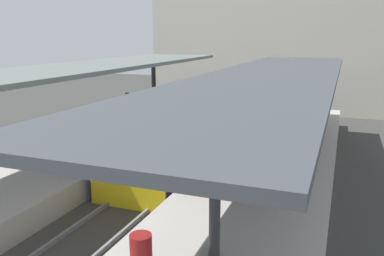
% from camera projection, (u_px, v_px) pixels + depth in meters
% --- Properties ---
extents(ground_plane, '(80.00, 80.00, 0.00)m').
position_uv_depth(ground_plane, '(155.00, 192.00, 14.48)').
color(ground_plane, '#383835').
extents(platform_left, '(4.40, 28.00, 1.00)m').
position_uv_depth(platform_left, '(68.00, 167.00, 15.69)').
color(platform_left, '#ADA8A0').
rests_on(platform_left, ground_plane).
extents(platform_right, '(4.40, 28.00, 1.00)m').
position_uv_depth(platform_right, '(260.00, 194.00, 13.05)').
color(platform_right, '#ADA8A0').
rests_on(platform_right, ground_plane).
extents(track_ballast, '(3.20, 28.00, 0.20)m').
position_uv_depth(track_ballast, '(155.00, 190.00, 14.46)').
color(track_ballast, '#423F3D').
rests_on(track_ballast, ground_plane).
extents(rail_near_side, '(0.08, 28.00, 0.14)m').
position_uv_depth(rail_near_side, '(138.00, 183.00, 14.67)').
color(rail_near_side, slate).
rests_on(rail_near_side, track_ballast).
extents(rail_far_side, '(0.08, 28.00, 0.14)m').
position_uv_depth(rail_far_side, '(174.00, 188.00, 14.17)').
color(rail_far_side, slate).
rests_on(rail_far_side, track_ballast).
extents(commuter_train, '(2.78, 11.01, 3.10)m').
position_uv_depth(commuter_train, '(190.00, 126.00, 17.27)').
color(commuter_train, '#472D6B').
rests_on(commuter_train, track_ballast).
extents(canopy_left, '(4.18, 21.00, 3.38)m').
position_uv_depth(canopy_left, '(84.00, 69.00, 16.12)').
color(canopy_left, '#333335').
rests_on(canopy_left, platform_left).
extents(canopy_right, '(4.18, 21.00, 3.32)m').
position_uv_depth(canopy_right, '(272.00, 77.00, 13.49)').
color(canopy_right, '#333335').
rests_on(canopy_right, platform_right).
extents(platform_bench, '(1.40, 0.41, 0.86)m').
position_uv_depth(platform_bench, '(239.00, 177.00, 11.82)').
color(platform_bench, black).
rests_on(platform_bench, platform_right).
extents(platform_sign, '(0.90, 0.08, 2.21)m').
position_uv_depth(platform_sign, '(255.00, 115.00, 15.02)').
color(platform_sign, '#262628').
rests_on(platform_sign, platform_right).
extents(litter_bin, '(0.44, 0.44, 0.80)m').
position_uv_depth(litter_bin, '(141.00, 254.00, 7.79)').
color(litter_bin, maroon).
rests_on(litter_bin, platform_right).
extents(passenger_near_bench, '(0.36, 0.36, 1.59)m').
position_uv_depth(passenger_near_bench, '(127.00, 106.00, 21.67)').
color(passenger_near_bench, '#232328').
rests_on(passenger_near_bench, platform_left).
extents(passenger_mid_platform, '(0.36, 0.36, 1.74)m').
position_uv_depth(passenger_mid_platform, '(157.00, 111.00, 19.89)').
color(passenger_mid_platform, '#998460').
rests_on(passenger_mid_platform, platform_left).
extents(station_building_backdrop, '(18.00, 6.00, 11.00)m').
position_uv_depth(station_building_backdrop, '(273.00, 36.00, 31.23)').
color(station_building_backdrop, beige).
rests_on(station_building_backdrop, ground_plane).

